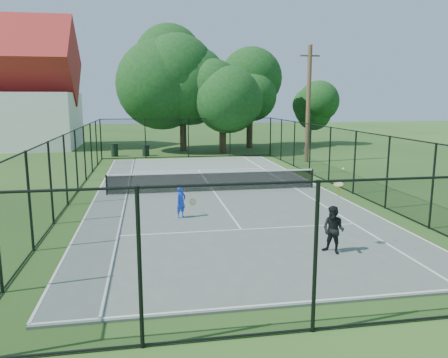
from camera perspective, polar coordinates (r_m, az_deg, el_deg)
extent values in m
plane|color=#284C1A|center=(21.09, -1.37, -1.75)|extent=(120.00, 120.00, 0.00)
cube|color=#59695F|center=(21.08, -1.37, -1.67)|extent=(11.00, 24.00, 0.06)
cylinder|color=black|center=(20.86, -15.10, -0.75)|extent=(0.08, 0.08, 0.95)
cylinder|color=black|center=(22.26, 11.45, 0.10)|extent=(0.08, 0.08, 0.95)
cube|color=black|center=(20.98, -1.38, -0.32)|extent=(10.00, 0.03, 0.88)
cube|color=white|center=(20.91, -1.39, 0.88)|extent=(10.00, 0.05, 0.06)
cylinder|color=#332114|center=(37.91, -5.38, 7.09)|extent=(0.56, 0.56, 4.53)
sphere|color=#113312|center=(37.91, -5.49, 13.61)|extent=(8.17, 8.17, 8.17)
cylinder|color=#332114|center=(36.10, -0.17, 5.87)|extent=(0.56, 0.56, 3.15)
sphere|color=#113312|center=(35.99, -0.17, 10.62)|extent=(5.64, 5.64, 5.64)
cylinder|color=#332114|center=(40.28, 3.35, 6.61)|extent=(0.56, 0.56, 3.54)
sphere|color=#113312|center=(40.19, 3.40, 11.14)|extent=(5.62, 5.62, 5.62)
cylinder|color=#332114|center=(44.13, 11.00, 6.04)|extent=(0.56, 0.56, 2.42)
sphere|color=#113312|center=(44.02, 11.10, 8.99)|extent=(4.23, 4.23, 4.23)
cylinder|color=black|center=(35.21, -14.10, 3.65)|extent=(0.54, 0.54, 0.95)
cylinder|color=black|center=(35.16, -14.14, 4.45)|extent=(0.58, 0.58, 0.05)
cylinder|color=black|center=(35.02, -10.18, 3.65)|extent=(0.54, 0.54, 0.82)
cylinder|color=black|center=(34.97, -10.20, 4.35)|extent=(0.58, 0.58, 0.05)
cylinder|color=#4C3823|center=(31.41, 10.95, 9.50)|extent=(0.30, 0.30, 8.07)
cube|color=#4C3823|center=(31.54, 11.17, 15.52)|extent=(1.40, 0.10, 0.10)
imported|color=blue|center=(16.38, -5.64, -2.97)|extent=(0.53, 0.51, 1.22)
torus|color=gold|center=(16.57, -4.12, -2.99)|extent=(0.27, 0.18, 0.29)
cylinder|color=silver|center=(16.57, -4.12, -2.99)|extent=(0.23, 0.15, 0.25)
imported|color=black|center=(12.97, 14.10, -6.46)|extent=(0.83, 0.85, 1.38)
torus|color=gold|center=(13.08, 14.73, -0.67)|extent=(0.30, 0.28, 0.14)
cylinder|color=silver|center=(13.08, 14.73, -0.67)|extent=(0.26, 0.24, 0.11)
sphere|color=#CCE526|center=(13.15, 15.33, 1.29)|extent=(0.07, 0.07, 0.07)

